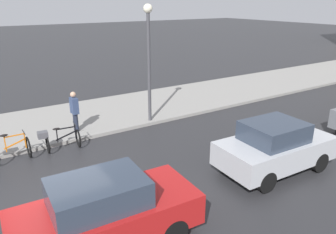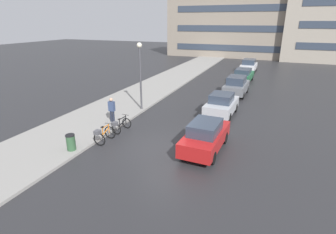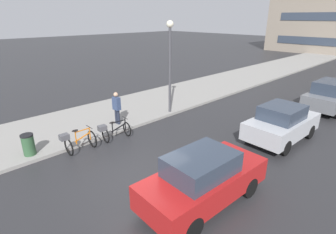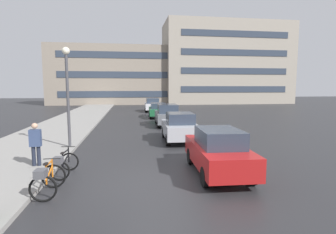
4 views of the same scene
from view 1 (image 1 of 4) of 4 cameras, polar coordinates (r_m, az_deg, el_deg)
ground_plane at (r=9.67m, az=-19.14°, el=-13.88°), size 140.00×140.00×0.00m
sidewalk_kerb at (r=18.84m, az=6.43°, el=3.87°), size 4.80×60.00×0.14m
bicycle_nearest at (r=12.23m, az=-26.18°, el=-4.87°), size 0.76×1.35×1.01m
bicycle_second at (r=12.43m, az=-18.58°, el=-3.62°), size 0.77×1.44×0.94m
car_red at (r=7.53m, az=-10.85°, el=-16.00°), size 1.87×4.13×1.65m
car_silver at (r=10.86m, az=18.10°, el=-4.94°), size 1.94×3.85×1.65m
pedestrian at (r=13.60m, az=-15.96°, el=1.09°), size 0.41×0.26×1.78m
streetlamp at (r=13.80m, az=-3.39°, el=11.62°), size 0.37×0.37×5.04m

